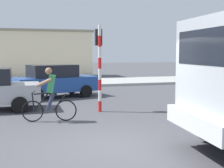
# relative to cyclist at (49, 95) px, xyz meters

# --- Properties ---
(ground_plane) EXTENTS (120.00, 120.00, 0.00)m
(ground_plane) POSITION_rel_cyclist_xyz_m (1.23, -3.07, -0.86)
(ground_plane) COLOR #4C4C51
(sidewalk_far) EXTENTS (80.00, 5.00, 0.16)m
(sidewalk_far) POSITION_rel_cyclist_xyz_m (1.23, 12.21, -0.78)
(sidewalk_far) COLOR #ADADA8
(sidewalk_far) RESTS_ON ground
(cyclist) EXTENTS (1.72, 0.54, 1.72)m
(cyclist) POSITION_rel_cyclist_xyz_m (0.00, 0.00, 0.00)
(cyclist) COLOR black
(cyclist) RESTS_ON ground
(traffic_light_pole) EXTENTS (0.24, 0.43, 3.20)m
(traffic_light_pole) POSITION_rel_cyclist_xyz_m (1.95, 1.27, 1.20)
(traffic_light_pole) COLOR red
(traffic_light_pole) RESTS_ON ground
(car_red_near) EXTENTS (4.31, 2.74, 1.60)m
(car_red_near) POSITION_rel_cyclist_xyz_m (0.76, 5.57, -0.05)
(car_red_near) COLOR #234C9E
(car_red_near) RESTS_ON ground
(building_mid_block) EXTENTS (11.28, 5.63, 4.06)m
(building_mid_block) POSITION_rel_cyclist_xyz_m (-0.54, 18.56, 1.17)
(building_mid_block) COLOR beige
(building_mid_block) RESTS_ON ground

